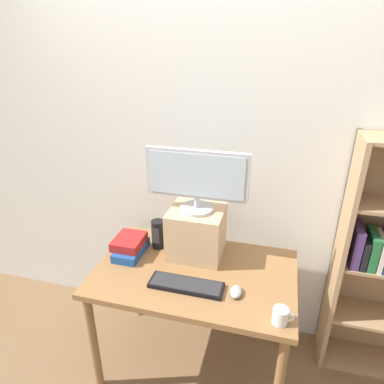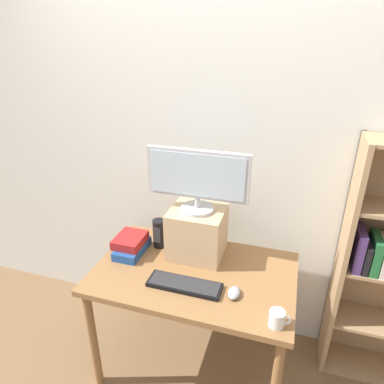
{
  "view_description": "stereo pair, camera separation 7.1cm",
  "coord_description": "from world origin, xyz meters",
  "views": [
    {
      "loc": [
        0.41,
        -1.58,
        2.01
      ],
      "look_at": [
        -0.04,
        0.07,
        1.23
      ],
      "focal_mm": 32.0,
      "sensor_mm": 36.0,
      "label": 1
    },
    {
      "loc": [
        0.48,
        -1.56,
        2.01
      ],
      "look_at": [
        -0.04,
        0.07,
        1.23
      ],
      "focal_mm": 32.0,
      "sensor_mm": 36.0,
      "label": 2
    }
  ],
  "objects": [
    {
      "name": "desk_speaker",
      "position": [
        -0.29,
        0.18,
        0.85
      ],
      "size": [
        0.08,
        0.08,
        0.19
      ],
      "color": "black",
      "rests_on": "desk"
    },
    {
      "name": "back_wall",
      "position": [
        0.0,
        0.49,
        1.3
      ],
      "size": [
        7.0,
        0.08,
        2.6
      ],
      "color": "silver",
      "rests_on": "ground_plane"
    },
    {
      "name": "desk",
      "position": [
        0.0,
        0.0,
        0.67
      ],
      "size": [
        1.16,
        0.74,
        0.76
      ],
      "color": "olive",
      "rests_on": "ground_plane"
    },
    {
      "name": "ground_plane",
      "position": [
        0.0,
        0.0,
        0.0
      ],
      "size": [
        12.0,
        12.0,
        0.0
      ],
      "primitive_type": "plane",
      "color": "brown"
    },
    {
      "name": "computer_monitor",
      "position": [
        -0.04,
        0.18,
        1.27
      ],
      "size": [
        0.6,
        0.2,
        0.37
      ],
      "color": "#B7B7BA",
      "rests_on": "riser_box"
    },
    {
      "name": "keyboard",
      "position": [
        -0.01,
        -0.15,
        0.77
      ],
      "size": [
        0.41,
        0.13,
        0.02
      ],
      "color": "black",
      "rests_on": "desk"
    },
    {
      "name": "computer_mouse",
      "position": [
        0.26,
        -0.14,
        0.78
      ],
      "size": [
        0.06,
        0.1,
        0.04
      ],
      "color": "#99999E",
      "rests_on": "desk"
    },
    {
      "name": "riser_box",
      "position": [
        -0.04,
        0.18,
        0.91
      ],
      "size": [
        0.33,
        0.3,
        0.31
      ],
      "color": "tan",
      "rests_on": "desk"
    },
    {
      "name": "book_stack",
      "position": [
        -0.44,
        0.07,
        0.81
      ],
      "size": [
        0.17,
        0.26,
        0.11
      ],
      "color": "navy",
      "rests_on": "desk"
    },
    {
      "name": "coffee_mug",
      "position": [
        0.5,
        -0.28,
        0.8
      ],
      "size": [
        0.1,
        0.08,
        0.08
      ],
      "color": "white",
      "rests_on": "desk"
    }
  ]
}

